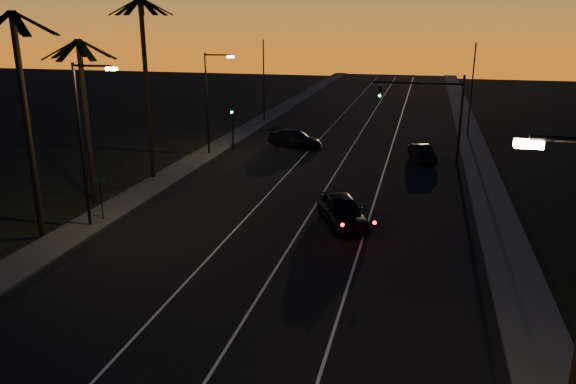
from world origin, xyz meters
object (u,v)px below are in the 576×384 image
(signal_mast, at_px, (431,103))
(right_car, at_px, (422,153))
(cross_car, at_px, (295,139))
(lead_car, at_px, (342,210))

(signal_mast, relative_size, right_car, 1.69)
(signal_mast, xyz_separation_m, right_car, (-0.39, -0.07, -4.12))
(signal_mast, relative_size, cross_car, 1.27)
(right_car, bearing_deg, cross_car, 166.00)
(lead_car, height_order, right_car, lead_car)
(lead_car, relative_size, cross_car, 1.05)
(cross_car, bearing_deg, right_car, -14.00)
(signal_mast, bearing_deg, right_car, -170.07)
(lead_car, bearing_deg, cross_car, 110.61)
(signal_mast, xyz_separation_m, cross_car, (-11.69, 2.75, -4.02))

